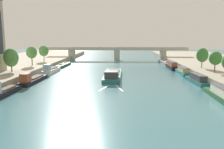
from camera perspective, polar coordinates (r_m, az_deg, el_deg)
The scene contains 17 objects.
barge_midriver at distance 66.12m, azimuth 0.16°, elevation -0.05°, with size 4.94×22.01×2.86m.
wake_behind_barge at distance 52.58m, azimuth -0.09°, elevation -3.44°, with size 5.60×5.92×0.03m.
moored_boat_left_second at distance 50.57m, azimuth -25.21°, elevation -3.77°, with size 2.11×10.72×3.31m.
moored_boat_left_downstream at distance 62.16m, azimuth -19.12°, elevation -1.16°, with size 2.92×14.21×3.05m.
moored_boat_left_lone at distance 77.07m, azimuth -14.85°, elevation 1.08°, with size 2.71×12.83×3.27m.
moored_boat_left_far at distance 93.63m, azimuth -11.88°, elevation 2.32°, with size 2.92×14.32×2.13m.
moored_boat_right_second at distance 47.14m, azimuth 25.88°, elevation -4.58°, with size 2.79×15.05×2.55m.
moored_boat_right_lone at distance 61.84m, azimuth 20.33°, elevation -1.13°, with size 2.79×12.31×2.49m.
moored_boat_right_end at distance 75.02m, azimuth 17.15°, elevation 0.77°, with size 2.58×12.16×2.43m.
moored_boat_right_upstream at distance 87.10m, azimuth 14.60°, elevation 2.13°, with size 2.44×11.72×2.80m.
moored_boat_right_midway at distance 102.46m, azimuth 13.06°, elevation 2.89°, with size 3.54×16.81×2.21m.
tree_left_end_of_row at distance 69.22m, azimuth -23.74°, elevation 3.83°, with size 3.93×3.93×6.47m.
tree_left_past_mid at distance 82.28m, azimuth -19.30°, elevation 5.16°, with size 3.59×3.59×6.41m.
tree_left_third at distance 94.92m, azimuth -16.56°, elevation 5.62°, with size 3.77×3.77×6.19m.
tree_right_second at distance 67.84m, azimuth 24.24°, elevation 3.68°, with size 3.36×3.36×5.75m.
tree_right_midway at distance 76.68m, azimuth 21.46°, elevation 4.49°, with size 3.59×3.59×6.21m.
bridge_far at distance 116.62m, azimuth 1.24°, elevation 5.69°, with size 70.07×4.40×6.50m.
Camera 1 is at (2.03, -16.87, 11.63)m, focal length 36.92 mm.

